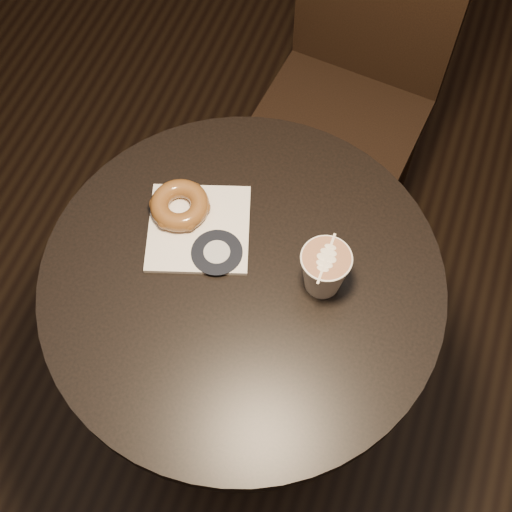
% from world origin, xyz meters
% --- Properties ---
extents(cafe_table, '(0.70, 0.70, 0.75)m').
position_xyz_m(cafe_table, '(0.00, 0.00, 0.55)').
color(cafe_table, black).
rests_on(cafe_table, ground).
extents(chair, '(0.43, 0.43, 0.99)m').
position_xyz_m(chair, '(0.03, 0.71, 0.55)').
color(chair, black).
rests_on(chair, ground).
extents(pastry_bag, '(0.22, 0.22, 0.01)m').
position_xyz_m(pastry_bag, '(-0.10, 0.06, 0.75)').
color(pastry_bag, white).
rests_on(pastry_bag, cafe_table).
extents(doughnut, '(0.11, 0.11, 0.03)m').
position_xyz_m(doughnut, '(-0.15, 0.09, 0.77)').
color(doughnut, brown).
rests_on(doughnut, pastry_bag).
extents(latte_cup, '(0.08, 0.08, 0.09)m').
position_xyz_m(latte_cup, '(0.13, 0.04, 0.80)').
color(latte_cup, white).
rests_on(latte_cup, cafe_table).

